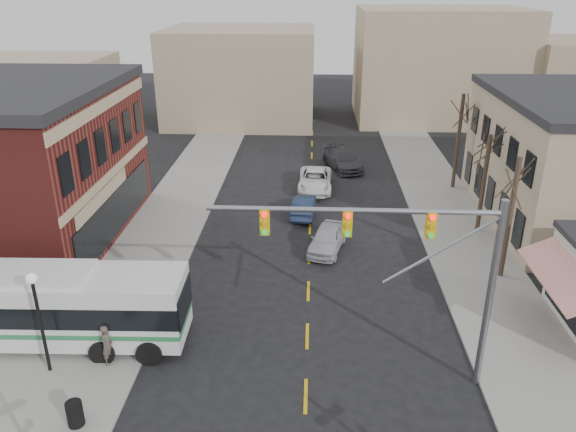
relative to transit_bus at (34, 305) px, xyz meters
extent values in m
cube|color=gray|center=(2.52, 14.99, -1.87)|extent=(5.00, 60.00, 0.12)
cube|color=gray|center=(21.52, 14.99, -1.87)|extent=(5.00, 60.00, 0.12)
cube|color=tan|center=(0.07, 10.99, 2.37)|extent=(0.10, 15.00, 0.50)
cube|color=tan|center=(0.07, 10.99, 6.47)|extent=(0.10, 15.00, 0.70)
cube|color=black|center=(0.07, 10.99, -0.13)|extent=(0.08, 13.00, 2.60)
cube|color=red|center=(23.22, 1.99, 1.07)|extent=(1.68, 6.00, 0.87)
cylinder|color=#382B21|center=(22.52, 6.99, 1.56)|extent=(0.28, 0.28, 6.75)
cylinder|color=#382B21|center=(22.82, 12.99, 1.34)|extent=(0.28, 0.28, 6.30)
cylinder|color=#382B21|center=(23.02, 20.99, 1.79)|extent=(0.28, 0.28, 7.20)
cube|color=silver|center=(0.00, 0.00, 0.01)|extent=(13.38, 3.21, 2.99)
cube|color=black|center=(0.00, 0.00, 0.23)|extent=(13.42, 3.25, 1.00)
cube|color=#287844|center=(0.00, 0.00, -0.66)|extent=(13.42, 3.25, 0.22)
cylinder|color=black|center=(0.00, 0.00, -1.38)|extent=(1.18, 2.91, 1.11)
cylinder|color=gray|center=(18.92, -1.88, 2.07)|extent=(0.28, 0.28, 8.00)
cylinder|color=gray|center=(13.62, -1.88, 5.57)|extent=(10.60, 0.20, 0.20)
cube|color=gold|center=(16.42, -1.88, 5.07)|extent=(0.35, 0.30, 1.00)
cube|color=gold|center=(13.42, -1.88, 5.07)|extent=(0.35, 0.30, 1.00)
cube|color=gold|center=(10.42, -1.88, 5.07)|extent=(0.35, 0.30, 1.00)
cylinder|color=black|center=(1.35, -2.04, 0.30)|extent=(0.14, 0.14, 4.21)
sphere|color=silver|center=(1.35, -2.04, 2.55)|extent=(0.44, 0.44, 0.44)
cylinder|color=black|center=(3.66, -5.01, -1.32)|extent=(0.60, 0.60, 0.99)
imported|color=#B5B6BA|center=(13.07, 9.88, -1.19)|extent=(2.73, 4.65, 1.48)
imported|color=#1B2945|center=(11.56, 15.08, -1.26)|extent=(1.73, 4.19, 1.35)
imported|color=white|center=(12.33, 20.28, -1.18)|extent=(2.62, 5.45, 1.50)
imported|color=#3F3E43|center=(14.67, 25.48, -1.15)|extent=(3.80, 5.77, 1.55)
imported|color=#4E453F|center=(3.69, -1.47, -0.89)|extent=(0.57, 0.75, 1.85)
imported|color=#373B60|center=(2.55, 3.59, -0.91)|extent=(1.09, 1.01, 1.80)
camera|label=1|loc=(12.13, -20.49, 13.33)|focal=35.00mm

